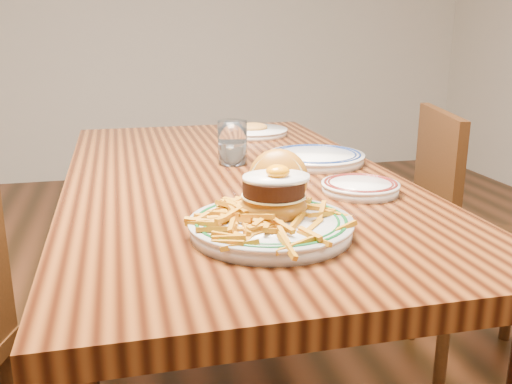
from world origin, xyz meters
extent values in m
cube|color=black|center=(0.00, 0.00, 0.72)|extent=(0.85, 1.60, 0.05)
cylinder|color=black|center=(-0.36, 0.74, 0.35)|extent=(0.07, 0.07, 0.70)
cylinder|color=black|center=(0.36, 0.74, 0.35)|extent=(0.07, 0.07, 0.70)
cube|color=#371C0B|center=(0.86, 0.06, 0.42)|extent=(0.50, 0.50, 0.04)
cube|color=#371C0B|center=(0.68, 0.11, 0.66)|extent=(0.13, 0.40, 0.44)
cylinder|color=#371C0B|center=(1.08, 0.19, 0.20)|extent=(0.04, 0.04, 0.40)
cylinder|color=#371C0B|center=(0.73, 0.28, 0.20)|extent=(0.04, 0.04, 0.40)
cylinder|color=#371C0B|center=(0.65, -0.06, 0.20)|extent=(0.04, 0.04, 0.40)
cylinder|color=silver|center=(-0.02, -0.48, 0.76)|extent=(0.30, 0.30, 0.02)
cylinder|color=silver|center=(-0.02, -0.48, 0.78)|extent=(0.31, 0.31, 0.01)
torus|color=#0D4A1C|center=(-0.02, -0.48, 0.78)|extent=(0.29, 0.29, 0.01)
torus|color=#0D4A1C|center=(-0.02, -0.48, 0.78)|extent=(0.26, 0.26, 0.01)
ellipsoid|color=#AC6616|center=(0.00, -0.44, 0.79)|extent=(0.13, 0.13, 0.06)
cylinder|color=beige|center=(0.00, -0.44, 0.82)|extent=(0.12, 0.12, 0.00)
cylinder|color=black|center=(0.00, -0.44, 0.83)|extent=(0.12, 0.12, 0.03)
ellipsoid|color=white|center=(0.00, -0.44, 0.85)|extent=(0.13, 0.11, 0.01)
ellipsoid|color=orange|center=(0.00, -0.45, 0.86)|extent=(0.05, 0.05, 0.03)
ellipsoid|color=#AC6616|center=(0.02, -0.37, 0.83)|extent=(0.15, 0.14, 0.14)
cylinder|color=beige|center=(0.02, -0.39, 0.83)|extent=(0.12, 0.08, 0.11)
cylinder|color=silver|center=(0.26, -0.25, 0.76)|extent=(0.18, 0.18, 0.02)
cylinder|color=silver|center=(0.26, -0.25, 0.77)|extent=(0.18, 0.18, 0.01)
torus|color=#521612|center=(0.26, -0.25, 0.77)|extent=(0.17, 0.17, 0.01)
torus|color=#521612|center=(0.26, -0.25, 0.77)|extent=(0.15, 0.15, 0.01)
cube|color=silver|center=(0.28, -0.24, 0.77)|extent=(0.09, 0.09, 0.00)
cylinder|color=silver|center=(0.26, 0.07, 0.76)|extent=(0.27, 0.27, 0.02)
cylinder|color=silver|center=(0.26, 0.07, 0.77)|extent=(0.28, 0.28, 0.01)
torus|color=#0F1E4B|center=(0.26, 0.07, 0.78)|extent=(0.26, 0.26, 0.01)
torus|color=#0F1E4B|center=(0.26, 0.07, 0.78)|extent=(0.23, 0.23, 0.01)
cylinder|color=white|center=(0.03, 0.11, 0.81)|extent=(0.08, 0.08, 0.12)
cylinder|color=silver|center=(0.03, 0.11, 0.78)|extent=(0.07, 0.07, 0.06)
cylinder|color=silver|center=(0.18, 0.54, 0.76)|extent=(0.25, 0.25, 0.02)
cylinder|color=silver|center=(0.18, 0.54, 0.77)|extent=(0.25, 0.25, 0.01)
ellipsoid|color=#BC8135|center=(0.18, 0.54, 0.78)|extent=(0.11, 0.09, 0.03)
camera|label=1|loc=(-0.28, -1.44, 1.12)|focal=40.00mm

